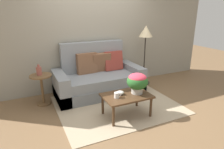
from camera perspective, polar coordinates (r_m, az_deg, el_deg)
The scene contains 11 objects.
ground_plane at distance 4.02m, azimuth 1.66°, elevation -8.94°, with size 14.00×14.00×0.00m, color brown.
wall_back at distance 4.77m, azimuth -5.27°, elevation 12.12°, with size 6.40×0.12×2.66m, color gray.
area_rug at distance 4.04m, azimuth 1.48°, elevation -8.71°, with size 2.32×1.89×0.01m, color tan.
couch at distance 4.50m, azimuth -4.00°, elevation -1.20°, with size 1.93×0.94×1.14m.
coffee_table at distance 3.53m, azimuth 4.24°, elevation -6.65°, with size 0.84×0.56×0.40m.
side_table at distance 4.16m, azimuth -19.65°, elevation -2.67°, with size 0.42×0.42×0.62m.
floor_lamp at distance 4.96m, azimuth 9.66°, elevation 10.47°, with size 0.33×0.33×1.47m.
potted_plant at distance 3.51m, azimuth 7.33°, elevation -1.96°, with size 0.38×0.38×0.37m.
coffee_mug at distance 3.37m, azimuth 1.39°, elevation -5.98°, with size 0.13×0.09×0.10m.
snack_bowl at distance 3.50m, azimuth 2.40°, elevation -5.25°, with size 0.13×0.13×0.07m.
table_vase at distance 4.09m, azimuth -20.34°, elevation 1.03°, with size 0.10×0.10×0.21m.
Camera 1 is at (-1.63, -3.18, 1.84)m, focal length 31.67 mm.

